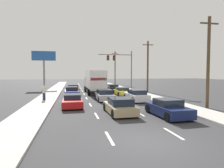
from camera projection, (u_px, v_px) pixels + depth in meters
ground_plane at (93, 91)px, 33.07m from camera, size 140.00×140.00×0.00m
sidewalk_right at (138, 93)px, 29.51m from camera, size 2.54×80.00×0.14m
sidewalk_left at (50, 95)px, 26.85m from camera, size 2.54×80.00×0.14m
lane_markings at (94, 92)px, 31.63m from camera, size 3.54×57.00×0.01m
car_orange at (73, 89)px, 31.55m from camera, size 2.05×4.11×1.25m
car_blue at (72, 92)px, 25.67m from camera, size 1.98×4.21×1.33m
car_red at (72, 101)px, 18.11m from camera, size 1.84×4.66×1.17m
box_truck at (94, 81)px, 29.26m from camera, size 2.68×8.73×3.52m
car_silver at (105, 95)px, 22.13m from camera, size 1.90×4.03×1.26m
car_tan at (120, 106)px, 14.77m from camera, size 2.02×4.08×1.26m
car_black at (112, 88)px, 34.02m from camera, size 2.03×4.75×1.18m
car_yellow at (122, 91)px, 27.50m from camera, size 1.92×4.11×1.11m
car_white at (136, 96)px, 21.48m from camera, size 1.98×4.06×1.30m
car_navy at (168, 108)px, 13.94m from camera, size 2.07×4.12×1.28m
traffic_signal_mast at (119, 62)px, 37.29m from camera, size 6.70×0.69×7.49m
utility_pole_near at (208, 61)px, 16.99m from camera, size 1.80×0.28×8.13m
utility_pole_mid at (148, 66)px, 31.34m from camera, size 1.80×0.28×8.37m
utility_pole_far at (115, 67)px, 53.95m from camera, size 1.80×0.28×9.30m
roadside_billboard at (44, 61)px, 39.66m from camera, size 4.78×0.36×7.71m
pedestrian_near_corner at (44, 92)px, 21.45m from camera, size 0.38×0.38×1.70m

